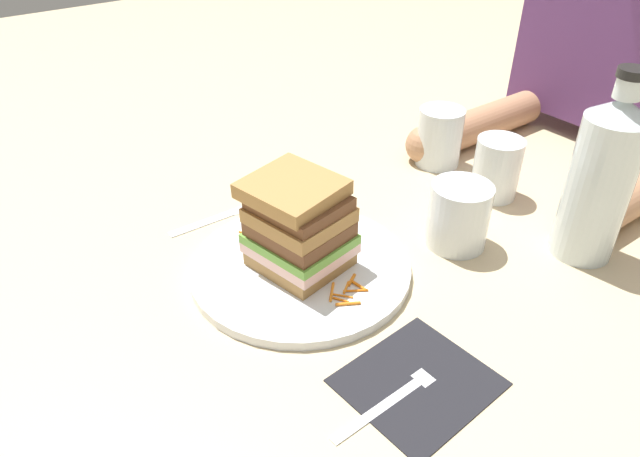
% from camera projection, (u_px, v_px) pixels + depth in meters
% --- Properties ---
extents(ground_plane, '(3.00, 3.00, 0.00)m').
position_uv_depth(ground_plane, '(316.00, 260.00, 0.75)').
color(ground_plane, '#C6B289').
extents(main_plate, '(0.27, 0.27, 0.01)m').
position_uv_depth(main_plate, '(301.00, 267.00, 0.72)').
color(main_plate, white).
rests_on(main_plate, ground_plane).
extents(sandwich, '(0.13, 0.12, 0.12)m').
position_uv_depth(sandwich, '(299.00, 226.00, 0.69)').
color(sandwich, '#A87A42').
rests_on(sandwich, main_plate).
extents(carrot_shred_0, '(0.02, 0.01, 0.00)m').
position_uv_depth(carrot_shred_0, '(253.00, 242.00, 0.75)').
color(carrot_shred_0, orange).
rests_on(carrot_shred_0, main_plate).
extents(carrot_shred_1, '(0.02, 0.02, 0.00)m').
position_uv_depth(carrot_shred_1, '(262.00, 235.00, 0.77)').
color(carrot_shred_1, orange).
rests_on(carrot_shred_1, main_plate).
extents(carrot_shred_2, '(0.01, 0.02, 0.00)m').
position_uv_depth(carrot_shred_2, '(258.00, 248.00, 0.74)').
color(carrot_shred_2, orange).
rests_on(carrot_shred_2, main_plate).
extents(carrot_shred_3, '(0.02, 0.02, 0.00)m').
position_uv_depth(carrot_shred_3, '(247.00, 236.00, 0.76)').
color(carrot_shred_3, orange).
rests_on(carrot_shred_3, main_plate).
extents(carrot_shred_4, '(0.03, 0.02, 0.00)m').
position_uv_depth(carrot_shred_4, '(248.00, 234.00, 0.77)').
color(carrot_shred_4, orange).
rests_on(carrot_shred_4, main_plate).
extents(carrot_shred_5, '(0.01, 0.03, 0.00)m').
position_uv_depth(carrot_shred_5, '(270.00, 230.00, 0.78)').
color(carrot_shred_5, orange).
rests_on(carrot_shred_5, main_plate).
extents(carrot_shred_6, '(0.01, 0.02, 0.00)m').
position_uv_depth(carrot_shred_6, '(263.00, 238.00, 0.76)').
color(carrot_shred_6, orange).
rests_on(carrot_shred_6, main_plate).
extents(carrot_shred_7, '(0.02, 0.02, 0.00)m').
position_uv_depth(carrot_shred_7, '(346.00, 288.00, 0.68)').
color(carrot_shred_7, orange).
rests_on(carrot_shred_7, main_plate).
extents(carrot_shred_8, '(0.03, 0.02, 0.00)m').
position_uv_depth(carrot_shred_8, '(332.00, 292.00, 0.67)').
color(carrot_shred_8, orange).
rests_on(carrot_shred_8, main_plate).
extents(carrot_shred_9, '(0.02, 0.03, 0.00)m').
position_uv_depth(carrot_shred_9, '(348.00, 304.00, 0.65)').
color(carrot_shred_9, orange).
rests_on(carrot_shred_9, main_plate).
extents(carrot_shred_10, '(0.02, 0.01, 0.00)m').
position_uv_depth(carrot_shred_10, '(341.00, 300.00, 0.66)').
color(carrot_shred_10, orange).
rests_on(carrot_shred_10, main_plate).
extents(carrot_shred_11, '(0.02, 0.02, 0.00)m').
position_uv_depth(carrot_shred_11, '(342.00, 296.00, 0.67)').
color(carrot_shred_11, orange).
rests_on(carrot_shred_11, main_plate).
extents(carrot_shred_12, '(0.02, 0.01, 0.00)m').
position_uv_depth(carrot_shred_12, '(356.00, 286.00, 0.68)').
color(carrot_shred_12, orange).
rests_on(carrot_shred_12, main_plate).
extents(carrot_shred_13, '(0.01, 0.02, 0.00)m').
position_uv_depth(carrot_shred_13, '(355.00, 278.00, 0.69)').
color(carrot_shred_13, orange).
rests_on(carrot_shred_13, main_plate).
extents(carrot_shred_14, '(0.02, 0.03, 0.00)m').
position_uv_depth(carrot_shred_14, '(356.00, 291.00, 0.67)').
color(carrot_shred_14, orange).
rests_on(carrot_shred_14, main_plate).
extents(napkin_dark, '(0.13, 0.15, 0.00)m').
position_uv_depth(napkin_dark, '(418.00, 382.00, 0.58)').
color(napkin_dark, black).
rests_on(napkin_dark, ground_plane).
extents(fork, '(0.02, 0.17, 0.00)m').
position_uv_depth(fork, '(402.00, 391.00, 0.56)').
color(fork, silver).
rests_on(fork, napkin_dark).
extents(knife, '(0.02, 0.20, 0.00)m').
position_uv_depth(knife, '(230.00, 213.00, 0.83)').
color(knife, silver).
rests_on(knife, ground_plane).
extents(juice_glass, '(0.08, 0.08, 0.09)m').
position_uv_depth(juice_glass, '(458.00, 218.00, 0.75)').
color(juice_glass, white).
rests_on(juice_glass, ground_plane).
extents(water_bottle, '(0.08, 0.08, 0.24)m').
position_uv_depth(water_bottle, '(601.00, 179.00, 0.70)').
color(water_bottle, silver).
rests_on(water_bottle, ground_plane).
extents(empty_tumbler_0, '(0.07, 0.07, 0.09)m').
position_uv_depth(empty_tumbler_0, '(497.00, 168.00, 0.85)').
color(empty_tumbler_0, silver).
rests_on(empty_tumbler_0, ground_plane).
extents(empty_tumbler_1, '(0.07, 0.07, 0.09)m').
position_uv_depth(empty_tumbler_1, '(439.00, 137.00, 0.94)').
color(empty_tumbler_1, silver).
rests_on(empty_tumbler_1, ground_plane).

